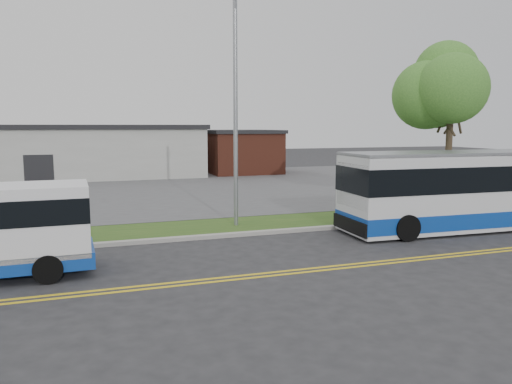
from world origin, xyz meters
name	(u,v)px	position (x,y,z in m)	size (l,w,h in m)	color
ground	(178,248)	(0.00, 0.00, 0.00)	(140.00, 140.00, 0.00)	#28282B
lane_line_north	(203,280)	(0.00, -3.85, 0.01)	(70.00, 0.12, 0.01)	yellow
lane_line_south	(206,283)	(0.00, -4.15, 0.01)	(70.00, 0.12, 0.01)	yellow
curb	(172,239)	(0.00, 1.10, 0.07)	(80.00, 0.30, 0.15)	#9E9B93
verge	(165,230)	(0.00, 2.90, 0.05)	(80.00, 3.30, 0.10)	#264D19
parking_lot	(131,189)	(0.00, 17.00, 0.05)	(80.00, 25.00, 0.10)	#4C4C4F
commercial_building	(43,152)	(-6.00, 27.00, 2.18)	(25.40, 10.40, 4.35)	#9E9E99
brick_wing	(240,152)	(10.50, 26.00, 1.96)	(6.30, 7.30, 3.90)	brown
tree_east	(452,85)	(14.00, 3.00, 6.20)	(5.20, 5.20, 8.33)	#3E3121
streetlight_near	(236,102)	(3.00, 2.73, 5.23)	(0.35, 1.53, 9.50)	gray
transit_bus	(476,190)	(12.36, -0.67, 1.63)	(11.72, 3.18, 3.22)	silver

